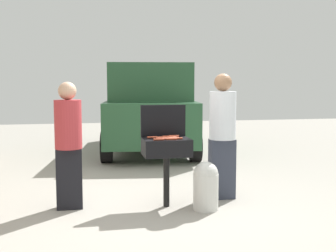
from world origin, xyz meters
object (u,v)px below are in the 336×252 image
at_px(hot_dog_8, 167,139).
at_px(hot_dog_13, 171,137).
at_px(hot_dog_11, 171,139).
at_px(propane_tank, 206,185).
at_px(hot_dog_2, 168,137).
at_px(parked_minivan, 150,108).
at_px(hot_dog_10, 152,137).
at_px(person_right, 222,131).
at_px(hot_dog_4, 159,139).
at_px(hot_dog_9, 173,137).
at_px(hot_dog_3, 174,138).
at_px(bbq_grill, 166,149).
at_px(person_left, 68,141).
at_px(hot_dog_5, 174,136).
at_px(hot_dog_0, 177,138).
at_px(hot_dog_12, 172,138).
at_px(hot_dog_1, 168,137).
at_px(hot_dog_6, 162,138).
at_px(hot_dog_7, 158,137).

height_order(hot_dog_8, hot_dog_13, same).
distance_m(hot_dog_11, propane_tank, 0.73).
bearing_deg(hot_dog_2, parked_minivan, 83.80).
bearing_deg(hot_dog_10, person_right, 9.60).
distance_m(hot_dog_4, hot_dog_9, 0.33).
xyz_separation_m(hot_dog_3, hot_dog_4, (-0.21, -0.08, 0.00)).
height_order(bbq_grill, hot_dog_2, hot_dog_2).
bearing_deg(person_left, bbq_grill, 6.67).
bearing_deg(hot_dog_10, person_left, 174.34).
distance_m(hot_dog_2, hot_dog_3, 0.13).
bearing_deg(hot_dog_2, hot_dog_5, 45.64).
bearing_deg(hot_dog_13, bbq_grill, -177.99).
xyz_separation_m(hot_dog_4, hot_dog_11, (0.16, 0.01, 0.00)).
bearing_deg(hot_dog_0, hot_dog_3, 137.13).
height_order(hot_dog_5, hot_dog_13, same).
height_order(hot_dog_11, hot_dog_12, same).
bearing_deg(parked_minivan, propane_tank, 97.25).
bearing_deg(hot_dog_1, hot_dog_4, -122.88).
distance_m(hot_dog_13, parked_minivan, 4.61).
xyz_separation_m(hot_dog_6, hot_dog_7, (-0.03, 0.08, 0.00)).
bearing_deg(hot_dog_7, hot_dog_0, -33.34).
height_order(hot_dog_0, hot_dog_9, same).
xyz_separation_m(hot_dog_1, hot_dog_13, (0.03, -0.09, 0.00)).
bearing_deg(hot_dog_9, person_left, 175.59).
distance_m(hot_dog_0, hot_dog_7, 0.27).
distance_m(hot_dog_0, hot_dog_1, 0.23).
height_order(hot_dog_2, hot_dog_12, same).
xyz_separation_m(hot_dog_0, hot_dog_7, (-0.22, 0.15, 0.00)).
xyz_separation_m(hot_dog_6, hot_dog_10, (-0.10, 0.11, 0.00)).
distance_m(hot_dog_5, person_right, 0.71).
bearing_deg(hot_dog_10, hot_dog_9, 0.35).
height_order(hot_dog_3, parked_minivan, parked_minivan).
distance_m(bbq_grill, parked_minivan, 4.62).
height_order(hot_dog_5, hot_dog_6, same).
relative_size(hot_dog_11, parked_minivan, 0.03).
relative_size(hot_dog_13, parked_minivan, 0.03).
xyz_separation_m(hot_dog_6, hot_dog_9, (0.18, 0.11, 0.00)).
height_order(bbq_grill, hot_dog_9, hot_dog_9).
relative_size(hot_dog_2, hot_dog_12, 1.00).
relative_size(hot_dog_1, hot_dog_7, 1.00).
height_order(hot_dog_1, hot_dog_10, same).
relative_size(hot_dog_1, hot_dog_11, 1.00).
relative_size(hot_dog_4, person_left, 0.08).
bearing_deg(hot_dog_12, hot_dog_0, -54.51).
relative_size(hot_dog_10, hot_dog_13, 1.00).
relative_size(hot_dog_6, person_left, 0.08).
relative_size(hot_dog_1, hot_dog_6, 1.00).
bearing_deg(hot_dog_8, parked_minivan, 83.53).
bearing_deg(parked_minivan, hot_dog_4, 90.19).
bearing_deg(hot_dog_12, hot_dog_7, 157.72).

